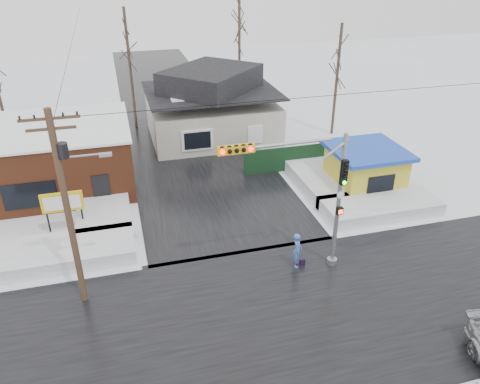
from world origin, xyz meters
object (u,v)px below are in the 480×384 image
object	(u,v)px
utility_pole	(68,201)
kiosk	(365,169)
marquee_sign	(62,203)
traffic_signal	(309,188)
pedestrian	(297,250)

from	to	relation	value
utility_pole	kiosk	world-z (taller)	utility_pole
marquee_sign	traffic_signal	bearing A→B (deg)	-29.72
marquee_sign	pedestrian	world-z (taller)	marquee_sign
kiosk	pedestrian	world-z (taller)	kiosk
traffic_signal	kiosk	xyz separation A→B (m)	(7.07, 7.03, -3.08)
marquee_sign	kiosk	size ratio (longest dim) A/B	0.55
kiosk	pedestrian	xyz separation A→B (m)	(-7.31, -6.70, -0.53)
utility_pole	marquee_sign	xyz separation A→B (m)	(-1.07, 5.99, -3.19)
traffic_signal	kiosk	distance (m)	10.43
kiosk	pedestrian	size ratio (longest dim) A/B	2.46
traffic_signal	pedestrian	world-z (taller)	traffic_signal
kiosk	utility_pole	bearing A→B (deg)	-159.56
pedestrian	traffic_signal	bearing A→B (deg)	-121.21
traffic_signal	utility_pole	world-z (taller)	utility_pole
utility_pole	pedestrian	world-z (taller)	utility_pole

